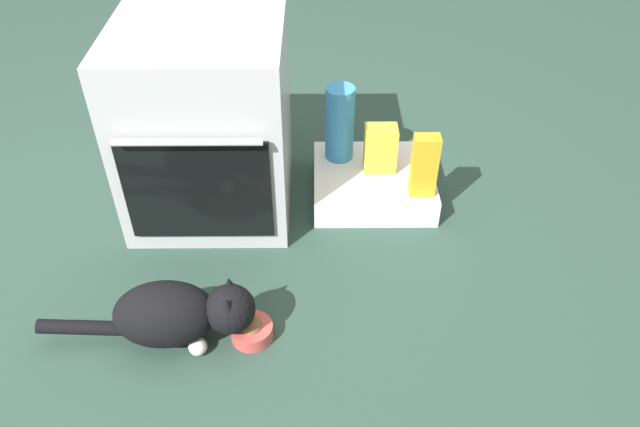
{
  "coord_description": "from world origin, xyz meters",
  "views": [
    {
      "loc": [
        0.42,
        -1.48,
        1.48
      ],
      "look_at": [
        0.43,
        -0.02,
        0.25
      ],
      "focal_mm": 34.01,
      "sensor_mm": 36.0,
      "label": 1
    }
  ],
  "objects_px": {
    "oven": "(206,123)",
    "food_bowl": "(252,330)",
    "cat": "(178,313)",
    "snack_bag": "(380,149)",
    "juice_carton": "(424,166)",
    "pantry_cabinet": "(373,182)",
    "water_bottle": "(340,123)"
  },
  "relations": [
    {
      "from": "oven",
      "to": "food_bowl",
      "type": "relative_size",
      "value": 5.38
    },
    {
      "from": "oven",
      "to": "cat",
      "type": "bearing_deg",
      "value": -91.67
    },
    {
      "from": "cat",
      "to": "snack_bag",
      "type": "relative_size",
      "value": 3.61
    },
    {
      "from": "cat",
      "to": "food_bowl",
      "type": "bearing_deg",
      "value": -0.0
    },
    {
      "from": "cat",
      "to": "juice_carton",
      "type": "distance_m",
      "value": 0.99
    },
    {
      "from": "juice_carton",
      "to": "cat",
      "type": "bearing_deg",
      "value": -143.88
    },
    {
      "from": "food_bowl",
      "to": "oven",
      "type": "bearing_deg",
      "value": 105.92
    },
    {
      "from": "pantry_cabinet",
      "to": "cat",
      "type": "xyz_separation_m",
      "value": [
        -0.63,
        -0.71,
        0.06
      ]
    },
    {
      "from": "snack_bag",
      "to": "water_bottle",
      "type": "xyz_separation_m",
      "value": [
        -0.15,
        0.08,
        0.06
      ]
    },
    {
      "from": "food_bowl",
      "to": "snack_bag",
      "type": "height_order",
      "value": "snack_bag"
    },
    {
      "from": "juice_carton",
      "to": "snack_bag",
      "type": "xyz_separation_m",
      "value": [
        -0.14,
        0.15,
        -0.03
      ]
    },
    {
      "from": "food_bowl",
      "to": "cat",
      "type": "height_order",
      "value": "cat"
    },
    {
      "from": "cat",
      "to": "snack_bag",
      "type": "bearing_deg",
      "value": 46.81
    },
    {
      "from": "snack_bag",
      "to": "water_bottle",
      "type": "bearing_deg",
      "value": 151.45
    },
    {
      "from": "pantry_cabinet",
      "to": "juice_carton",
      "type": "bearing_deg",
      "value": -39.01
    },
    {
      "from": "oven",
      "to": "snack_bag",
      "type": "height_order",
      "value": "oven"
    },
    {
      "from": "pantry_cabinet",
      "to": "water_bottle",
      "type": "bearing_deg",
      "value": 141.54
    },
    {
      "from": "oven",
      "to": "cat",
      "type": "distance_m",
      "value": 0.71
    },
    {
      "from": "cat",
      "to": "snack_bag",
      "type": "xyz_separation_m",
      "value": [
        0.65,
        0.73,
        0.08
      ]
    },
    {
      "from": "pantry_cabinet",
      "to": "water_bottle",
      "type": "xyz_separation_m",
      "value": [
        -0.13,
        0.1,
        0.2
      ]
    },
    {
      "from": "oven",
      "to": "pantry_cabinet",
      "type": "relative_size",
      "value": 1.52
    },
    {
      "from": "oven",
      "to": "cat",
      "type": "height_order",
      "value": "oven"
    },
    {
      "from": "pantry_cabinet",
      "to": "food_bowl",
      "type": "distance_m",
      "value": 0.82
    },
    {
      "from": "pantry_cabinet",
      "to": "juice_carton",
      "type": "xyz_separation_m",
      "value": [
        0.16,
        -0.13,
        0.17
      ]
    },
    {
      "from": "water_bottle",
      "to": "juice_carton",
      "type": "bearing_deg",
      "value": -38.77
    },
    {
      "from": "oven",
      "to": "juice_carton",
      "type": "xyz_separation_m",
      "value": [
        0.77,
        -0.1,
        -0.12
      ]
    },
    {
      "from": "oven",
      "to": "juice_carton",
      "type": "relative_size",
      "value": 2.9
    },
    {
      "from": "food_bowl",
      "to": "snack_bag",
      "type": "distance_m",
      "value": 0.86
    },
    {
      "from": "food_bowl",
      "to": "water_bottle",
      "type": "relative_size",
      "value": 0.43
    },
    {
      "from": "juice_carton",
      "to": "water_bottle",
      "type": "height_order",
      "value": "water_bottle"
    },
    {
      "from": "oven",
      "to": "pantry_cabinet",
      "type": "height_order",
      "value": "oven"
    },
    {
      "from": "oven",
      "to": "water_bottle",
      "type": "height_order",
      "value": "oven"
    }
  ]
}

